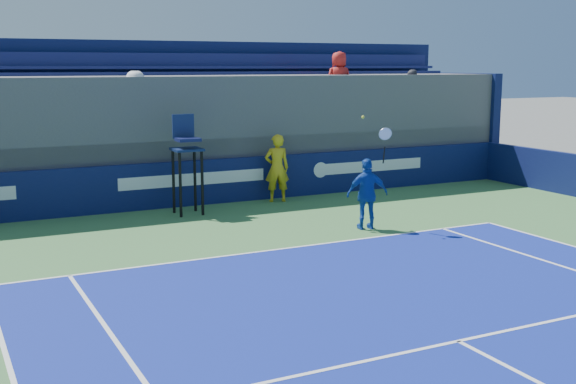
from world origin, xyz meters
name	(u,v)px	position (x,y,z in m)	size (l,w,h in m)	color
ball_person	(277,168)	(2.21, 16.58, 0.93)	(0.67, 0.44, 1.83)	gold
back_hoarding	(193,183)	(0.00, 17.10, 0.60)	(20.40, 0.21, 1.20)	#0C1446
umpire_chair	(187,153)	(-0.48, 16.10, 1.53)	(0.71, 0.71, 2.48)	black
tennis_player	(367,194)	(2.58, 12.66, 0.82)	(1.01, 0.67, 2.57)	#1440A5
stadium_seating	(169,130)	(0.02, 19.15, 1.83)	(21.00, 4.05, 4.40)	#4B4B50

